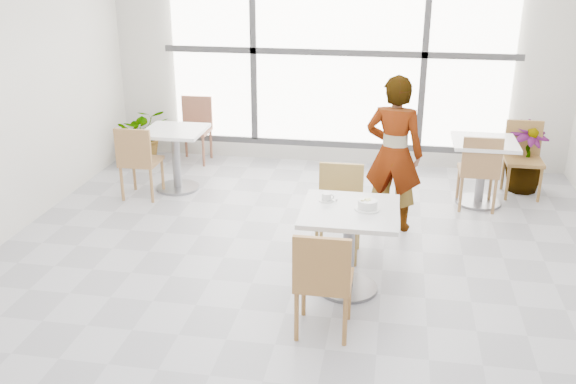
% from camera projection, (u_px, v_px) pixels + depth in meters
% --- Properties ---
extents(floor, '(7.00, 7.00, 0.00)m').
position_uv_depth(floor, '(294.00, 287.00, 5.54)').
color(floor, '#9E9EA5').
rests_on(floor, ground).
extents(wall_back, '(6.00, 0.00, 6.00)m').
position_uv_depth(wall_back, '(338.00, 52.00, 8.21)').
color(wall_back, silver).
rests_on(wall_back, ground).
extents(window, '(4.60, 0.07, 2.52)m').
position_uv_depth(window, '(337.00, 52.00, 8.15)').
color(window, white).
rests_on(window, ground).
extents(main_table, '(0.80, 0.80, 0.75)m').
position_uv_depth(main_table, '(349.00, 234.00, 5.31)').
color(main_table, silver).
rests_on(main_table, ground).
extents(chair_near, '(0.42, 0.42, 0.87)m').
position_uv_depth(chair_near, '(323.00, 277.00, 4.67)').
color(chair_near, '#A16E3A').
rests_on(chair_near, ground).
extents(chair_far, '(0.42, 0.42, 0.87)m').
position_uv_depth(chair_far, '(340.00, 204.00, 5.99)').
color(chair_far, '#A48041').
rests_on(chair_far, ground).
extents(oatmeal_bowl, '(0.21, 0.21, 0.09)m').
position_uv_depth(oatmeal_bowl, '(367.00, 205.00, 5.21)').
color(oatmeal_bowl, silver).
rests_on(oatmeal_bowl, main_table).
extents(coffee_cup, '(0.16, 0.13, 0.07)m').
position_uv_depth(coffee_cup, '(327.00, 197.00, 5.39)').
color(coffee_cup, silver).
rests_on(coffee_cup, main_table).
extents(person, '(0.65, 0.49, 1.61)m').
position_uv_depth(person, '(394.00, 154.00, 6.44)').
color(person, black).
rests_on(person, ground).
extents(bg_table_left, '(0.70, 0.70, 0.75)m').
position_uv_depth(bg_table_left, '(176.00, 151.00, 7.61)').
color(bg_table_left, white).
rests_on(bg_table_left, ground).
extents(bg_table_right, '(0.70, 0.70, 0.75)m').
position_uv_depth(bg_table_right, '(482.00, 163.00, 7.17)').
color(bg_table_right, white).
rests_on(bg_table_right, ground).
extents(bg_chair_left_near, '(0.42, 0.42, 0.87)m').
position_uv_depth(bg_chair_left_near, '(138.00, 158.00, 7.30)').
color(bg_chair_left_near, '#9D7142').
rests_on(bg_chair_left_near, ground).
extents(bg_chair_left_far, '(0.42, 0.42, 0.87)m').
position_uv_depth(bg_chair_left_far, '(195.00, 125.00, 8.67)').
color(bg_chair_left_far, '#965D46').
rests_on(bg_chair_left_far, ground).
extents(bg_chair_right_near, '(0.42, 0.42, 0.87)m').
position_uv_depth(bg_chair_right_near, '(479.00, 167.00, 6.98)').
color(bg_chair_right_near, '#966D42').
rests_on(bg_chair_right_near, ground).
extents(bg_chair_right_far, '(0.42, 0.42, 0.87)m').
position_uv_depth(bg_chair_right_far, '(523.00, 153.00, 7.46)').
color(bg_chair_right_far, olive).
rests_on(bg_chair_right_far, ground).
extents(plant_left, '(0.85, 0.79, 0.75)m').
position_uv_depth(plant_left, '(145.00, 134.00, 8.66)').
color(plant_left, '#56804A').
rests_on(plant_left, ground).
extents(plant_right, '(0.63, 0.63, 0.85)m').
position_uv_depth(plant_right, '(525.00, 157.00, 7.57)').
color(plant_right, '#598943').
rests_on(plant_right, ground).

